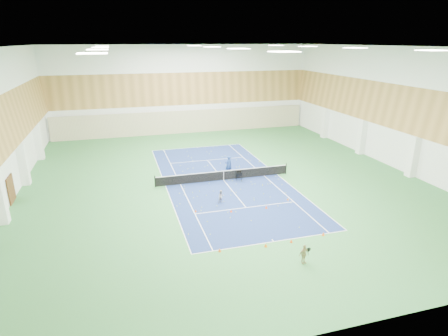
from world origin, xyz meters
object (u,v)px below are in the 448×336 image
object	(u,v)px
coach	(228,165)
ball_cart	(239,176)
child_court	(221,196)
tennis_net	(224,175)
child_apron	(304,254)

from	to	relation	value
coach	ball_cart	world-z (taller)	coach
child_court	ball_cart	distance (m)	5.23
tennis_net	child_apron	world-z (taller)	child_apron
tennis_net	ball_cart	size ratio (longest dim) A/B	14.21
child_apron	tennis_net	bearing A→B (deg)	75.50
ball_cart	child_court	bearing A→B (deg)	-112.48
coach	child_apron	world-z (taller)	coach
coach	child_court	size ratio (longest dim) A/B	1.75
child_apron	ball_cart	xyz separation A→B (m)	(0.64, 14.05, -0.16)
tennis_net	child_court	size ratio (longest dim) A/B	11.77
tennis_net	child_apron	size ratio (longest dim) A/B	10.50
child_apron	ball_cart	world-z (taller)	child_apron
coach	ball_cart	size ratio (longest dim) A/B	2.11
coach	child_court	world-z (taller)	coach
tennis_net	child_court	distance (m)	5.18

